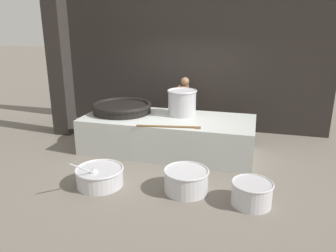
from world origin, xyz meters
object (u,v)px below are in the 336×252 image
Objects in this scene: cook at (184,104)px; prep_bowl_vegetables at (100,176)px; stock_pot at (182,102)px; prep_bowl_extra at (186,180)px; prep_bowl_meat at (252,192)px; giant_wok_near at (122,107)px.

prep_bowl_vegetables is (-0.84, -3.12, -0.63)m from cook.
stock_pot is 0.60× the size of prep_bowl_vegetables.
prep_bowl_meat is at bearing -7.57° from prep_bowl_extra.
stock_pot is at bearing 105.11° from prep_bowl_extra.
prep_bowl_extra is at bearing 99.42° from cook.
prep_bowl_meat is at bearing 0.80° from prep_bowl_vegetables.
prep_bowl_vegetables is (0.42, -2.07, -0.72)m from giant_wok_near.
prep_bowl_vegetables reaches higher than prep_bowl_meat.
cook is (-0.15, 0.90, -0.27)m from stock_pot.
giant_wok_near is 3.73m from prep_bowl_meat.
giant_wok_near is 1.77× the size of prep_bowl_extra.
prep_bowl_meat is at bearing 116.27° from cook.
prep_bowl_meat is 0.85× the size of prep_bowl_extra.
stock_pot is 2.59m from prep_bowl_vegetables.
prep_bowl_extra is (-1.10, 0.15, 0.01)m from prep_bowl_meat.
cook is 3.62m from prep_bowl_meat.
giant_wok_near reaches higher than prep_bowl_extra.
giant_wok_near is 1.42m from stock_pot.
stock_pot is 0.96m from cook.
prep_bowl_vegetables is 1.55m from prep_bowl_extra.
prep_bowl_vegetables is at bearing -179.20° from prep_bowl_meat.
stock_pot reaches higher than prep_bowl_vegetables.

